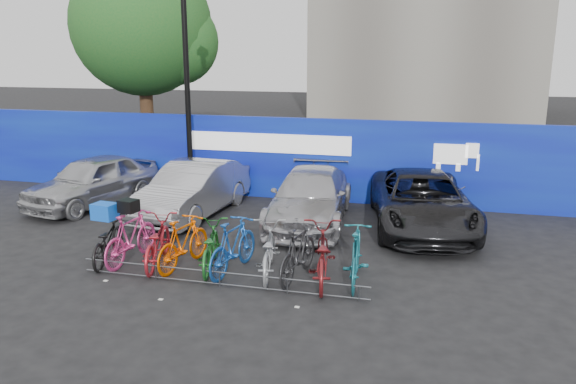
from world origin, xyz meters
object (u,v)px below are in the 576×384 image
(car_0, at_px, (93,181))
(bike_0, at_px, (107,240))
(bike_rack, at_px, (220,278))
(bike_3, at_px, (183,243))
(tree, at_px, (148,29))
(bike_6, at_px, (268,251))
(car_2, at_px, (310,197))
(bike_7, at_px, (298,252))
(lamppost, at_px, (187,87))
(bike_5, at_px, (233,246))
(bike_9, at_px, (356,256))
(bike_2, at_px, (157,242))
(bike_1, at_px, (131,237))
(car_1, at_px, (193,189))
(bike_8, at_px, (321,255))
(car_3, at_px, (422,201))
(bike_4, at_px, (210,247))

(car_0, distance_m, bike_0, 4.81)
(bike_rack, xyz_separation_m, bike_3, (-1.04, 0.73, 0.36))
(tree, relative_size, bike_6, 4.18)
(car_2, relative_size, bike_6, 2.45)
(bike_rack, height_order, bike_7, bike_7)
(lamppost, height_order, bike_5, lamppost)
(bike_5, relative_size, bike_6, 0.97)
(tree, xyz_separation_m, lamppost, (3.57, -4.66, -1.80))
(bike_rack, distance_m, bike_9, 2.58)
(tree, relative_size, bike_0, 4.46)
(bike_7, bearing_deg, bike_6, 1.81)
(car_0, distance_m, bike_2, 5.47)
(bike_1, bearing_deg, car_1, -82.55)
(lamppost, xyz_separation_m, bike_rack, (3.20, -6.00, -3.11))
(car_1, xyz_separation_m, bike_8, (4.15, -3.56, -0.17))
(bike_6, bearing_deg, lamppost, -65.02)
(lamppost, distance_m, bike_1, 6.01)
(bike_5, relative_size, bike_9, 0.99)
(car_2, xyz_separation_m, car_3, (2.76, 0.19, 0.02))
(bike_3, bearing_deg, tree, -49.61)
(tree, relative_size, bike_4, 4.38)
(bike_2, relative_size, bike_8, 0.92)
(tree, xyz_separation_m, bike_rack, (6.77, -10.66, -4.91))
(bike_3, bearing_deg, bike_5, -169.98)
(bike_9, bearing_deg, bike_7, -1.41)
(bike_1, relative_size, bike_9, 0.98)
(lamppost, bearing_deg, bike_3, -67.73)
(lamppost, xyz_separation_m, bike_5, (3.22, -5.28, -2.73))
(bike_5, xyz_separation_m, bike_6, (0.69, 0.07, -0.06))
(car_1, bearing_deg, bike_6, -43.45)
(bike_0, bearing_deg, car_2, -145.79)
(car_2, height_order, bike_0, car_2)
(bike_4, height_order, bike_8, bike_8)
(tree, height_order, car_1, tree)
(bike_rack, height_order, bike_8, bike_8)
(bike_rack, xyz_separation_m, bike_9, (2.43, 0.77, 0.39))
(bike_5, bearing_deg, lamppost, -48.94)
(bike_5, bearing_deg, car_0, -24.64)
(lamppost, relative_size, bike_rack, 1.09)
(car_1, distance_m, bike_0, 3.64)
(bike_0, bearing_deg, bike_3, 170.44)
(bike_7, bearing_deg, bike_3, 8.01)
(car_3, bearing_deg, tree, 140.39)
(car_0, distance_m, bike_6, 7.27)
(car_3, height_order, bike_8, car_3)
(car_2, bearing_deg, bike_rack, -103.79)
(bike_7, bearing_deg, car_3, -111.59)
(bike_3, xyz_separation_m, bike_5, (1.06, -0.01, 0.02))
(car_0, relative_size, car_2, 0.91)
(car_0, bearing_deg, bike_1, -34.27)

